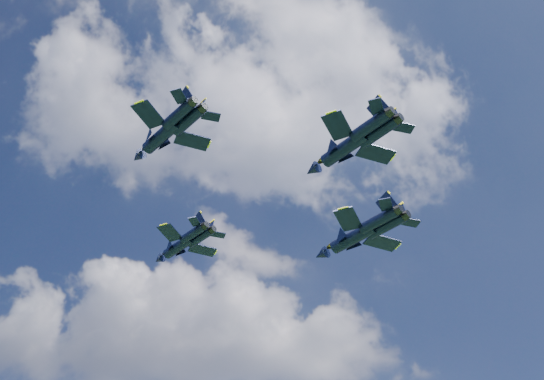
{
  "coord_description": "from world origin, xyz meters",
  "views": [
    {
      "loc": [
        1.98,
        -68.15,
        3.24
      ],
      "look_at": [
        0.4,
        3.15,
        63.72
      ],
      "focal_mm": 45.0,
      "sensor_mm": 36.0,
      "label": 1
    }
  ],
  "objects_px": {
    "jet_right": "(351,239)",
    "jet_slot": "(342,150)",
    "jet_left": "(160,137)",
    "jet_lead": "(177,247)"
  },
  "relations": [
    {
      "from": "jet_slot",
      "to": "jet_right",
      "type": "bearing_deg",
      "value": 38.63
    },
    {
      "from": "jet_lead",
      "to": "jet_slot",
      "type": "height_order",
      "value": "jet_lead"
    },
    {
      "from": "jet_right",
      "to": "jet_slot",
      "type": "xyz_separation_m",
      "value": [
        -2.58,
        -20.96,
        -1.62
      ]
    },
    {
      "from": "jet_left",
      "to": "jet_lead",
      "type": "bearing_deg",
      "value": 47.82
    },
    {
      "from": "jet_left",
      "to": "jet_slot",
      "type": "xyz_separation_m",
      "value": [
        22.69,
        1.35,
        -1.32
      ]
    },
    {
      "from": "jet_lead",
      "to": "jet_left",
      "type": "height_order",
      "value": "jet_left"
    },
    {
      "from": "jet_lead",
      "to": "jet_left",
      "type": "bearing_deg",
      "value": -134.19
    },
    {
      "from": "jet_right",
      "to": "jet_slot",
      "type": "height_order",
      "value": "jet_right"
    },
    {
      "from": "jet_right",
      "to": "jet_slot",
      "type": "relative_size",
      "value": 1.15
    },
    {
      "from": "jet_left",
      "to": "jet_slot",
      "type": "height_order",
      "value": "jet_left"
    }
  ]
}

